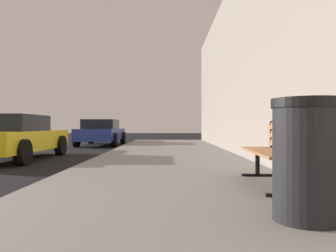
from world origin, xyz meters
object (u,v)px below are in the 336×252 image
(bench, at_px, (278,148))
(car_blue, at_px, (103,132))
(trash_bin, at_px, (308,159))
(car_yellow, at_px, (15,137))

(bench, xyz_separation_m, car_blue, (-4.80, 11.52, -0.02))
(bench, distance_m, trash_bin, 1.69)
(trash_bin, relative_size, car_blue, 0.24)
(bench, relative_size, car_yellow, 0.41)
(trash_bin, bearing_deg, car_yellow, 131.19)
(car_yellow, relative_size, car_blue, 0.99)
(bench, distance_m, car_blue, 12.48)
(trash_bin, xyz_separation_m, car_blue, (-4.48, 13.18, -0.03))
(trash_bin, distance_m, car_blue, 13.92)
(bench, xyz_separation_m, trash_bin, (-0.31, -1.66, 0.01))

